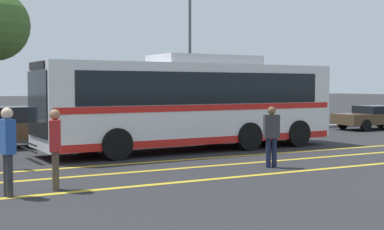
# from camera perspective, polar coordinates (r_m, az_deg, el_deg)

# --- Properties ---
(ground_plane) EXTENTS (220.00, 220.00, 0.00)m
(ground_plane) POSITION_cam_1_polar(r_m,az_deg,el_deg) (19.11, -3.32, -3.75)
(ground_plane) COLOR #262628
(lane_strip_0) EXTENTS (30.90, 0.20, 0.01)m
(lane_strip_0) POSITION_cam_1_polar(r_m,az_deg,el_deg) (17.24, 3.38, -4.49)
(lane_strip_0) COLOR gold
(lane_strip_0) RESTS_ON ground_plane
(lane_strip_1) EXTENTS (30.90, 0.20, 0.01)m
(lane_strip_1) POSITION_cam_1_polar(r_m,az_deg,el_deg) (15.99, 6.14, -5.10)
(lane_strip_1) COLOR gold
(lane_strip_1) RESTS_ON ground_plane
(lane_strip_2) EXTENTS (30.90, 0.20, 0.01)m
(lane_strip_2) POSITION_cam_1_polar(r_m,az_deg,el_deg) (14.46, 10.33, -6.00)
(lane_strip_2) COLOR gold
(lane_strip_2) RESTS_ON ground_plane
(curb_strip) EXTENTS (38.90, 0.36, 0.15)m
(curb_strip) POSITION_cam_1_polar(r_m,az_deg,el_deg) (24.19, -6.08, -2.14)
(curb_strip) COLOR #99999E
(curb_strip) RESTS_ON ground_plane
(transit_bus) EXTENTS (11.32, 3.09, 3.37)m
(transit_bus) POSITION_cam_1_polar(r_m,az_deg,el_deg) (19.03, 0.03, 1.48)
(transit_bus) COLOR silver
(transit_bus) RESTS_ON ground_plane
(parked_car_1) EXTENTS (4.86, 2.13, 1.52)m
(parked_car_1) POSITION_cam_1_polar(r_m,az_deg,el_deg) (20.82, -18.66, -1.25)
(parked_car_1) COLOR #4C3823
(parked_car_1) RESTS_ON ground_plane
(parked_car_2) EXTENTS (4.21, 2.08, 1.33)m
(parked_car_2) POSITION_cam_1_polar(r_m,az_deg,el_deg) (22.88, -1.33, -0.90)
(parked_car_2) COLOR #4C3823
(parked_car_2) RESTS_ON ground_plane
(parked_car_3) EXTENTS (4.26, 1.94, 1.41)m
(parked_car_3) POSITION_cam_1_polar(r_m,az_deg,el_deg) (25.44, 8.23, -0.42)
(parked_car_3) COLOR #335B33
(parked_car_3) RESTS_ON ground_plane
(parked_car_4) EXTENTS (4.36, 2.04, 1.25)m
(parked_car_4) POSITION_cam_1_polar(r_m,az_deg,el_deg) (29.76, 18.84, -0.19)
(parked_car_4) COLOR #4C3823
(parked_car_4) RESTS_ON ground_plane
(pedestrian_0) EXTENTS (0.33, 0.47, 1.77)m
(pedestrian_0) POSITION_cam_1_polar(r_m,az_deg,el_deg) (12.04, -14.38, -3.01)
(pedestrian_0) COLOR brown
(pedestrian_0) RESTS_ON ground_plane
(pedestrian_1) EXTENTS (0.29, 0.45, 1.84)m
(pedestrian_1) POSITION_cam_1_polar(r_m,az_deg,el_deg) (11.60, -19.08, -3.10)
(pedestrian_1) COLOR #2D2D33
(pedestrian_1) RESTS_ON ground_plane
(pedestrian_2) EXTENTS (0.47, 0.35, 1.71)m
(pedestrian_2) POSITION_cam_1_polar(r_m,az_deg,el_deg) (15.09, 8.47, -1.90)
(pedestrian_2) COLOR #191E38
(pedestrian_2) RESTS_ON ground_plane
(street_lamp) EXTENTS (0.43, 0.43, 7.13)m
(street_lamp) POSITION_cam_1_polar(r_m,az_deg,el_deg) (26.33, -0.23, 8.33)
(street_lamp) COLOR #59595E
(street_lamp) RESTS_ON ground_plane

